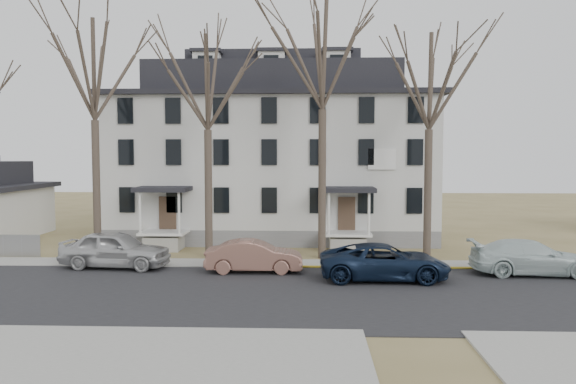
{
  "coord_description": "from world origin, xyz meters",
  "views": [
    {
      "loc": [
        0.33,
        -19.57,
        5.5
      ],
      "look_at": [
        -0.76,
        9.0,
        3.55
      ],
      "focal_mm": 35.0,
      "sensor_mm": 36.0,
      "label": 1
    }
  ],
  "objects_px": {
    "tree_far_left": "(94,61)",
    "car_tan": "(254,257)",
    "tree_center": "(323,45)",
    "car_white": "(531,258)",
    "boarding_house": "(275,156)",
    "bicycle_left": "(111,240)",
    "car_silver": "(116,250)",
    "car_navy": "(384,263)",
    "tree_mid_right": "(430,74)",
    "tree_mid_left": "(207,75)"
  },
  "relations": [
    {
      "from": "tree_far_left",
      "to": "car_tan",
      "type": "relative_size",
      "value": 3.06
    },
    {
      "from": "tree_center",
      "to": "car_white",
      "type": "xyz_separation_m",
      "value": [
        9.38,
        -3.86,
        -10.3
      ]
    },
    {
      "from": "boarding_house",
      "to": "bicycle_left",
      "type": "bearing_deg",
      "value": -149.17
    },
    {
      "from": "car_silver",
      "to": "car_white",
      "type": "relative_size",
      "value": 0.97
    },
    {
      "from": "car_white",
      "to": "bicycle_left",
      "type": "bearing_deg",
      "value": 75.56
    },
    {
      "from": "boarding_house",
      "to": "car_navy",
      "type": "relative_size",
      "value": 3.71
    },
    {
      "from": "bicycle_left",
      "to": "tree_mid_right",
      "type": "bearing_deg",
      "value": -79.71
    },
    {
      "from": "tree_center",
      "to": "car_silver",
      "type": "xyz_separation_m",
      "value": [
        -9.97,
        -3.05,
        -10.2
      ]
    },
    {
      "from": "car_navy",
      "to": "tree_mid_right",
      "type": "bearing_deg",
      "value": -29.47
    },
    {
      "from": "tree_far_left",
      "to": "tree_center",
      "type": "height_order",
      "value": "tree_center"
    },
    {
      "from": "tree_far_left",
      "to": "bicycle_left",
      "type": "height_order",
      "value": "tree_far_left"
    },
    {
      "from": "tree_mid_left",
      "to": "bicycle_left",
      "type": "bearing_deg",
      "value": 157.05
    },
    {
      "from": "tree_mid_left",
      "to": "tree_mid_right",
      "type": "bearing_deg",
      "value": 0.0
    },
    {
      "from": "car_navy",
      "to": "car_white",
      "type": "relative_size",
      "value": 1.04
    },
    {
      "from": "boarding_house",
      "to": "car_tan",
      "type": "relative_size",
      "value": 4.64
    },
    {
      "from": "car_tan",
      "to": "bicycle_left",
      "type": "bearing_deg",
      "value": 53.03
    },
    {
      "from": "tree_mid_left",
      "to": "bicycle_left",
      "type": "distance_m",
      "value": 11.38
    },
    {
      "from": "car_silver",
      "to": "car_white",
      "type": "xyz_separation_m",
      "value": [
        19.35,
        -0.81,
        -0.11
      ]
    },
    {
      "from": "boarding_house",
      "to": "tree_center",
      "type": "height_order",
      "value": "tree_center"
    },
    {
      "from": "tree_far_left",
      "to": "tree_center",
      "type": "distance_m",
      "value": 12.02
    },
    {
      "from": "tree_center",
      "to": "bicycle_left",
      "type": "distance_m",
      "value": 16.42
    },
    {
      "from": "tree_far_left",
      "to": "car_tan",
      "type": "height_order",
      "value": "tree_far_left"
    },
    {
      "from": "tree_center",
      "to": "car_navy",
      "type": "relative_size",
      "value": 2.62
    },
    {
      "from": "car_tan",
      "to": "boarding_house",
      "type": "bearing_deg",
      "value": -2.58
    },
    {
      "from": "car_white",
      "to": "tree_far_left",
      "type": "bearing_deg",
      "value": 82.06
    },
    {
      "from": "car_white",
      "to": "tree_center",
      "type": "bearing_deg",
      "value": 69.94
    },
    {
      "from": "car_navy",
      "to": "boarding_house",
      "type": "bearing_deg",
      "value": 22.83
    },
    {
      "from": "tree_mid_right",
      "to": "car_tan",
      "type": "relative_size",
      "value": 2.84
    },
    {
      "from": "tree_far_left",
      "to": "tree_mid_left",
      "type": "xyz_separation_m",
      "value": [
        6.0,
        0.0,
        -0.74
      ]
    },
    {
      "from": "boarding_house",
      "to": "car_silver",
      "type": "xyz_separation_m",
      "value": [
        -6.97,
        -11.2,
        -4.49
      ]
    },
    {
      "from": "car_white",
      "to": "car_navy",
      "type": "bearing_deg",
      "value": 102.95
    },
    {
      "from": "car_silver",
      "to": "car_tan",
      "type": "height_order",
      "value": "car_silver"
    },
    {
      "from": "boarding_house",
      "to": "tree_mid_right",
      "type": "distance_m",
      "value": 12.51
    },
    {
      "from": "car_tan",
      "to": "bicycle_left",
      "type": "relative_size",
      "value": 2.58
    },
    {
      "from": "boarding_house",
      "to": "car_tan",
      "type": "bearing_deg",
      "value": -91.04
    },
    {
      "from": "tree_mid_left",
      "to": "car_navy",
      "type": "relative_size",
      "value": 2.27
    },
    {
      "from": "tree_center",
      "to": "bicycle_left",
      "type": "bearing_deg",
      "value": 167.82
    },
    {
      "from": "car_white",
      "to": "boarding_house",
      "type": "bearing_deg",
      "value": 48.16
    },
    {
      "from": "tree_center",
      "to": "bicycle_left",
      "type": "height_order",
      "value": "tree_center"
    },
    {
      "from": "bicycle_left",
      "to": "boarding_house",
      "type": "bearing_deg",
      "value": -40.41
    },
    {
      "from": "tree_far_left",
      "to": "tree_mid_left",
      "type": "relative_size",
      "value": 1.08
    },
    {
      "from": "tree_center",
      "to": "tree_mid_right",
      "type": "distance_m",
      "value": 5.7
    },
    {
      "from": "tree_mid_left",
      "to": "tree_center",
      "type": "distance_m",
      "value": 6.18
    },
    {
      "from": "car_silver",
      "to": "car_navy",
      "type": "relative_size",
      "value": 0.93
    },
    {
      "from": "boarding_house",
      "to": "bicycle_left",
      "type": "distance_m",
      "value": 11.83
    },
    {
      "from": "tree_far_left",
      "to": "car_navy",
      "type": "xyz_separation_m",
      "value": [
        14.6,
        -5.13,
        -9.56
      ]
    },
    {
      "from": "boarding_house",
      "to": "car_white",
      "type": "bearing_deg",
      "value": -44.13
    },
    {
      "from": "car_tan",
      "to": "car_white",
      "type": "xyz_separation_m",
      "value": [
        12.6,
        -0.08,
        0.04
      ]
    },
    {
      "from": "tree_mid_left",
      "to": "car_silver",
      "type": "relative_size",
      "value": 2.44
    },
    {
      "from": "tree_mid_right",
      "to": "car_white",
      "type": "bearing_deg",
      "value": -44.82
    }
  ]
}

